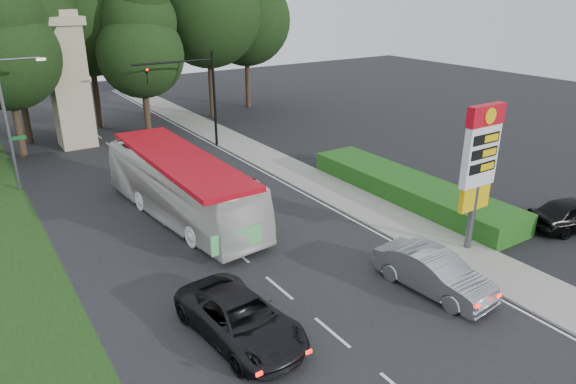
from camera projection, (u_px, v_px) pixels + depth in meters
ground at (341, 340)px, 17.82m from camera, size 120.00×120.00×0.00m
road_surface at (198, 220)px, 27.12m from camera, size 14.00×80.00×0.02m
sidewalk_right at (326, 187)px, 31.46m from camera, size 3.00×80.00×0.12m
hedge at (409, 189)px, 29.70m from camera, size 3.00×14.00×1.20m
gas_station_pylon at (480, 159)px, 22.44m from camera, size 2.10×0.45×6.85m
traffic_signal_mast at (197, 87)px, 37.62m from camera, size 6.10×0.35×7.20m
streetlight_signs at (10, 118)px, 29.67m from camera, size 2.75×0.98×8.00m
monument at (68, 80)px, 38.18m from camera, size 3.00×3.00×10.05m
tree_east_near at (137, 9)px, 46.03m from camera, size 8.12×8.12×15.95m
tree_far_east at (245, 1)px, 49.36m from camera, size 8.68×8.68×17.05m
tree_monument_left at (0, 33)px, 34.04m from camera, size 7.28×7.28×14.30m
tree_monument_right at (139, 36)px, 39.55m from camera, size 6.72×6.72×13.20m
transit_bus at (181, 188)px, 26.77m from camera, size 4.15×12.60×3.44m
sedan_silver at (434, 272)px, 20.49m from camera, size 2.23×5.18×1.66m
suv_charcoal at (240, 318)px, 17.73m from camera, size 3.09×5.77×1.54m
parked_car_black at (575, 214)px, 25.84m from camera, size 5.23×3.22×1.66m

